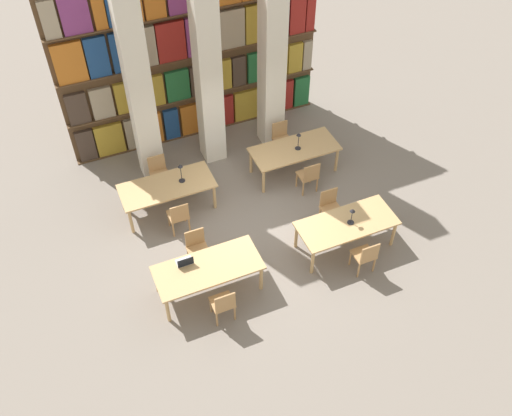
# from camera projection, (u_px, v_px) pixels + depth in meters

# --- Properties ---
(ground_plane) EXTENTS (40.00, 40.00, 0.00)m
(ground_plane) POSITION_uv_depth(u_px,v_px,m) (254.00, 225.00, 12.63)
(ground_plane) COLOR gray
(bookshelf_bank) EXTENTS (6.39, 0.35, 5.50)m
(bookshelf_bank) POSITION_uv_depth(u_px,v_px,m) (191.00, 36.00, 13.02)
(bookshelf_bank) COLOR brown
(bookshelf_bank) RESTS_ON ground_plane
(pillar_left) EXTENTS (0.52, 0.52, 6.00)m
(pillar_left) POSITION_uv_depth(u_px,v_px,m) (134.00, 63.00, 11.69)
(pillar_left) COLOR silver
(pillar_left) RESTS_ON ground_plane
(pillar_center) EXTENTS (0.52, 0.52, 6.00)m
(pillar_center) POSITION_uv_depth(u_px,v_px,m) (206.00, 47.00, 12.12)
(pillar_center) COLOR silver
(pillar_center) RESTS_ON ground_plane
(pillar_right) EXTENTS (0.52, 0.52, 6.00)m
(pillar_right) POSITION_uv_depth(u_px,v_px,m) (273.00, 33.00, 12.55)
(pillar_right) COLOR silver
(pillar_right) RESTS_ON ground_plane
(reading_table_0) EXTENTS (2.07, 0.91, 0.72)m
(reading_table_0) POSITION_uv_depth(u_px,v_px,m) (208.00, 269.00, 10.94)
(reading_table_0) COLOR tan
(reading_table_0) RESTS_ON ground_plane
(chair_0) EXTENTS (0.42, 0.40, 0.88)m
(chair_0) POSITION_uv_depth(u_px,v_px,m) (223.00, 304.00, 10.60)
(chair_0) COLOR tan
(chair_0) RESTS_ON ground_plane
(chair_1) EXTENTS (0.42, 0.40, 0.88)m
(chair_1) POSITION_uv_depth(u_px,v_px,m) (197.00, 248.00, 11.54)
(chair_1) COLOR tan
(chair_1) RESTS_ON ground_plane
(laptop) EXTENTS (0.32, 0.22, 0.21)m
(laptop) POSITION_uv_depth(u_px,v_px,m) (185.00, 262.00, 10.92)
(laptop) COLOR silver
(laptop) RESTS_ON reading_table_0
(reading_table_1) EXTENTS (2.07, 0.91, 0.72)m
(reading_table_1) POSITION_uv_depth(u_px,v_px,m) (347.00, 225.00, 11.74)
(reading_table_1) COLOR tan
(reading_table_1) RESTS_ON ground_plane
(chair_2) EXTENTS (0.42, 0.40, 0.88)m
(chair_2) POSITION_uv_depth(u_px,v_px,m) (366.00, 255.00, 11.40)
(chair_2) COLOR tan
(chair_2) RESTS_ON ground_plane
(chair_3) EXTENTS (0.42, 0.40, 0.88)m
(chair_3) POSITION_uv_depth(u_px,v_px,m) (330.00, 207.00, 12.35)
(chair_3) COLOR tan
(chair_3) RESTS_ON ground_plane
(desk_lamp_0) EXTENTS (0.14, 0.14, 0.40)m
(desk_lamp_0) POSITION_uv_depth(u_px,v_px,m) (352.00, 214.00, 11.49)
(desk_lamp_0) COLOR #232328
(desk_lamp_0) RESTS_ON reading_table_1
(reading_table_2) EXTENTS (2.07, 0.91, 0.72)m
(reading_table_2) POSITION_uv_depth(u_px,v_px,m) (167.00, 188.00, 12.51)
(reading_table_2) COLOR tan
(reading_table_2) RESTS_ON ground_plane
(chair_4) EXTENTS (0.42, 0.40, 0.88)m
(chair_4) POSITION_uv_depth(u_px,v_px,m) (179.00, 215.00, 12.16)
(chair_4) COLOR tan
(chair_4) RESTS_ON ground_plane
(chair_5) EXTENTS (0.42, 0.40, 0.88)m
(chair_5) POSITION_uv_depth(u_px,v_px,m) (159.00, 172.00, 13.11)
(chair_5) COLOR tan
(chair_5) RESTS_ON ground_plane
(desk_lamp_1) EXTENTS (0.14, 0.14, 0.48)m
(desk_lamp_1) POSITION_uv_depth(u_px,v_px,m) (181.00, 170.00, 12.32)
(desk_lamp_1) COLOR #232328
(desk_lamp_1) RESTS_ON reading_table_2
(reading_table_3) EXTENTS (2.07, 0.91, 0.72)m
(reading_table_3) POSITION_uv_depth(u_px,v_px,m) (294.00, 151.00, 13.38)
(reading_table_3) COLOR tan
(reading_table_3) RESTS_ON ground_plane
(chair_6) EXTENTS (0.42, 0.40, 0.88)m
(chair_6) POSITION_uv_depth(u_px,v_px,m) (309.00, 176.00, 13.04)
(chair_6) COLOR tan
(chair_6) RESTS_ON ground_plane
(chair_7) EXTENTS (0.42, 0.40, 0.88)m
(chair_7) POSITION_uv_depth(u_px,v_px,m) (282.00, 138.00, 13.98)
(chair_7) COLOR tan
(chair_7) RESTS_ON ground_plane
(desk_lamp_2) EXTENTS (0.14, 0.14, 0.46)m
(desk_lamp_2) POSITION_uv_depth(u_px,v_px,m) (299.00, 138.00, 13.10)
(desk_lamp_2) COLOR #232328
(desk_lamp_2) RESTS_ON reading_table_3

